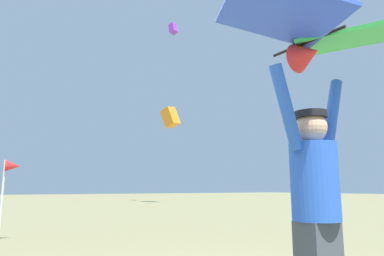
{
  "coord_description": "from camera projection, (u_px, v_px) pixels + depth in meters",
  "views": [
    {
      "loc": [
        -1.96,
        -2.0,
        1.05
      ],
      "look_at": [
        0.15,
        1.34,
        1.73
      ],
      "focal_mm": 32.5,
      "sensor_mm": 36.0,
      "label": 1
    }
  ],
  "objects": [
    {
      "name": "kite_flyer_person",
      "position": [
        316.0,
        204.0,
        2.48
      ],
      "size": [
        0.81,
        0.35,
        1.92
      ],
      "color": "#424751",
      "rests_on": "ground"
    },
    {
      "name": "held_stunt_kite",
      "position": [
        314.0,
        35.0,
        2.64
      ],
      "size": [
        1.77,
        0.95,
        0.4
      ],
      "color": "black"
    },
    {
      "name": "distant_kite_purple_mid_right",
      "position": [
        173.0,
        29.0,
        27.2
      ],
      "size": [
        0.62,
        0.83,
        0.95
      ],
      "color": "purple"
    },
    {
      "name": "distant_kite_orange_low_left",
      "position": [
        170.0,
        117.0,
        25.55
      ],
      "size": [
        1.34,
        1.42,
        1.64
      ],
      "color": "orange"
    },
    {
      "name": "marker_flag",
      "position": [
        11.0,
        171.0,
        7.01
      ],
      "size": [
        0.3,
        0.24,
        1.61
      ],
      "color": "silver",
      "rests_on": "ground"
    }
  ]
}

